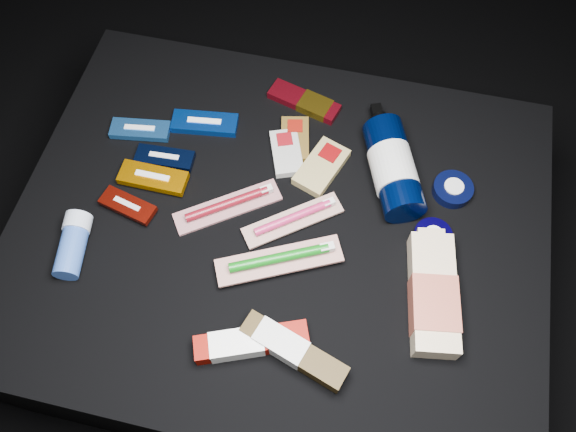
% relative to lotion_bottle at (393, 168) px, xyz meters
% --- Properties ---
extents(ground, '(3.00, 3.00, 0.00)m').
position_rel_lotion_bottle_xyz_m(ground, '(-0.19, -0.14, -0.44)').
color(ground, black).
rests_on(ground, ground).
extents(cloth_table, '(0.98, 0.78, 0.40)m').
position_rel_lotion_bottle_xyz_m(cloth_table, '(-0.19, -0.14, -0.24)').
color(cloth_table, black).
rests_on(cloth_table, ground).
extents(luna_bar_0, '(0.14, 0.07, 0.02)m').
position_rel_lotion_bottle_xyz_m(luna_bar_0, '(-0.38, 0.04, -0.03)').
color(luna_bar_0, '#0A379F').
rests_on(luna_bar_0, cloth_table).
extents(luna_bar_1, '(0.12, 0.06, 0.02)m').
position_rel_lotion_bottle_xyz_m(luna_bar_1, '(-0.50, -0.00, -0.03)').
color(luna_bar_1, blue).
rests_on(luna_bar_1, cloth_table).
extents(luna_bar_2, '(0.11, 0.05, 0.01)m').
position_rel_lotion_bottle_xyz_m(luna_bar_2, '(-0.43, -0.06, -0.03)').
color(luna_bar_2, black).
rests_on(luna_bar_2, cloth_table).
extents(luna_bar_3, '(0.13, 0.05, 0.02)m').
position_rel_lotion_bottle_xyz_m(luna_bar_3, '(-0.44, -0.11, -0.02)').
color(luna_bar_3, orange).
rests_on(luna_bar_3, cloth_table).
extents(luna_bar_4, '(0.11, 0.06, 0.01)m').
position_rel_lotion_bottle_xyz_m(luna_bar_4, '(-0.46, -0.17, -0.02)').
color(luna_bar_4, maroon).
rests_on(luna_bar_4, cloth_table).
extents(clif_bar_0, '(0.07, 0.11, 0.02)m').
position_rel_lotion_bottle_xyz_m(clif_bar_0, '(-0.20, 0.05, -0.03)').
color(clif_bar_0, brown).
rests_on(clif_bar_0, cloth_table).
extents(clif_bar_1, '(0.09, 0.11, 0.02)m').
position_rel_lotion_bottle_xyz_m(clif_bar_1, '(-0.21, 0.01, -0.03)').
color(clif_bar_1, '#B0AFA8').
rests_on(clif_bar_1, cloth_table).
extents(clif_bar_2, '(0.10, 0.13, 0.02)m').
position_rel_lotion_bottle_xyz_m(clif_bar_2, '(-0.13, -0.00, -0.03)').
color(clif_bar_2, '#A18E53').
rests_on(clif_bar_2, cloth_table).
extents(power_bar, '(0.16, 0.09, 0.02)m').
position_rel_lotion_bottle_xyz_m(power_bar, '(-0.19, 0.14, -0.03)').
color(power_bar, maroon).
rests_on(power_bar, cloth_table).
extents(lotion_bottle, '(0.14, 0.25, 0.08)m').
position_rel_lotion_bottle_xyz_m(lotion_bottle, '(0.00, 0.00, 0.00)').
color(lotion_bottle, black).
rests_on(lotion_bottle, cloth_table).
extents(cream_tin_upper, '(0.07, 0.07, 0.02)m').
position_rel_lotion_bottle_xyz_m(cream_tin_upper, '(0.12, -0.00, -0.03)').
color(cream_tin_upper, black).
rests_on(cream_tin_upper, cloth_table).
extents(cream_tin_lower, '(0.07, 0.07, 0.02)m').
position_rel_lotion_bottle_xyz_m(cream_tin_lower, '(0.09, -0.11, -0.03)').
color(cream_tin_lower, black).
rests_on(cream_tin_lower, cloth_table).
extents(bodywash_bottle, '(0.11, 0.23, 0.05)m').
position_rel_lotion_bottle_xyz_m(bodywash_bottle, '(0.10, -0.23, -0.02)').
color(bodywash_bottle, beige).
rests_on(bodywash_bottle, cloth_table).
extents(deodorant_stick, '(0.07, 0.12, 0.05)m').
position_rel_lotion_bottle_xyz_m(deodorant_stick, '(-0.53, -0.27, -0.02)').
color(deodorant_stick, '#2F53A4').
rests_on(deodorant_stick, cloth_table).
extents(toothbrush_pack_0, '(0.19, 0.15, 0.02)m').
position_rel_lotion_bottle_xyz_m(toothbrush_pack_0, '(-0.28, -0.13, -0.03)').
color(toothbrush_pack_0, '#A7A09C').
rests_on(toothbrush_pack_0, cloth_table).
extents(toothbrush_pack_1, '(0.18, 0.15, 0.02)m').
position_rel_lotion_bottle_xyz_m(toothbrush_pack_1, '(-0.16, -0.13, -0.02)').
color(toothbrush_pack_1, silver).
rests_on(toothbrush_pack_1, cloth_table).
extents(toothbrush_pack_2, '(0.22, 0.14, 0.02)m').
position_rel_lotion_bottle_xyz_m(toothbrush_pack_2, '(-0.16, -0.22, -0.02)').
color(toothbrush_pack_2, beige).
rests_on(toothbrush_pack_2, cloth_table).
extents(toothpaste_carton_red, '(0.19, 0.11, 0.04)m').
position_rel_lotion_bottle_xyz_m(toothpaste_carton_red, '(-0.19, -0.37, -0.02)').
color(toothpaste_carton_red, '#790700').
rests_on(toothpaste_carton_red, cloth_table).
extents(toothpaste_carton_green, '(0.19, 0.10, 0.04)m').
position_rel_lotion_bottle_xyz_m(toothpaste_carton_green, '(-0.12, -0.37, -0.02)').
color(toothpaste_carton_green, '#32230B').
rests_on(toothpaste_carton_green, cloth_table).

